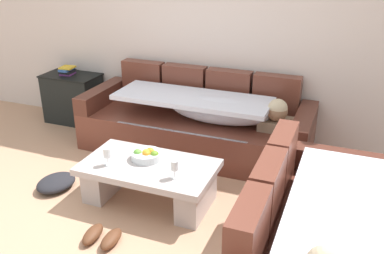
{
  "coord_description": "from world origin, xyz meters",
  "views": [
    {
      "loc": [
        1.82,
        -2.48,
        2.2
      ],
      "look_at": [
        0.44,
        1.04,
        0.55
      ],
      "focal_mm": 39.66,
      "sensor_mm": 36.0,
      "label": 1
    }
  ],
  "objects_px": {
    "side_cabinet": "(73,98)",
    "book_stack_on_cabinet": "(67,71)",
    "wine_glass_near_right": "(175,166)",
    "wine_glass_near_left": "(107,153)",
    "pair_of_shoes": "(102,237)",
    "coffee_table": "(149,178)",
    "crumpled_garment": "(56,183)",
    "couch_along_wall": "(199,124)",
    "couch_near_window": "(316,243)",
    "fruit_bowl": "(147,155)"
  },
  "relations": [
    {
      "from": "couch_near_window",
      "to": "side_cabinet",
      "type": "bearing_deg",
      "value": 60.54
    },
    {
      "from": "coffee_table",
      "to": "couch_near_window",
      "type": "bearing_deg",
      "value": -18.59
    },
    {
      "from": "couch_along_wall",
      "to": "coffee_table",
      "type": "relative_size",
      "value": 2.13
    },
    {
      "from": "wine_glass_near_right",
      "to": "crumpled_garment",
      "type": "distance_m",
      "value": 1.34
    },
    {
      "from": "couch_near_window",
      "to": "side_cabinet",
      "type": "height_order",
      "value": "couch_near_window"
    },
    {
      "from": "wine_glass_near_left",
      "to": "side_cabinet",
      "type": "height_order",
      "value": "side_cabinet"
    },
    {
      "from": "pair_of_shoes",
      "to": "coffee_table",
      "type": "bearing_deg",
      "value": 82.19
    },
    {
      "from": "fruit_bowl",
      "to": "side_cabinet",
      "type": "xyz_separation_m",
      "value": [
        -1.74,
        1.28,
        -0.1
      ]
    },
    {
      "from": "wine_glass_near_right",
      "to": "wine_glass_near_left",
      "type": "bearing_deg",
      "value": -179.38
    },
    {
      "from": "couch_near_window",
      "to": "wine_glass_near_right",
      "type": "distance_m",
      "value": 1.27
    },
    {
      "from": "couch_along_wall",
      "to": "crumpled_garment",
      "type": "bearing_deg",
      "value": -128.1
    },
    {
      "from": "crumpled_garment",
      "to": "couch_near_window",
      "type": "bearing_deg",
      "value": -8.56
    },
    {
      "from": "couch_near_window",
      "to": "book_stack_on_cabinet",
      "type": "xyz_separation_m",
      "value": [
        -3.36,
        1.87,
        0.36
      ]
    },
    {
      "from": "wine_glass_near_left",
      "to": "book_stack_on_cabinet",
      "type": "height_order",
      "value": "book_stack_on_cabinet"
    },
    {
      "from": "fruit_bowl",
      "to": "wine_glass_near_right",
      "type": "xyz_separation_m",
      "value": [
        0.38,
        -0.22,
        0.07
      ]
    },
    {
      "from": "wine_glass_near_left",
      "to": "book_stack_on_cabinet",
      "type": "xyz_separation_m",
      "value": [
        -1.51,
        1.51,
        0.2
      ]
    },
    {
      "from": "couch_along_wall",
      "to": "pair_of_shoes",
      "type": "bearing_deg",
      "value": -94.74
    },
    {
      "from": "side_cabinet",
      "to": "couch_near_window",
      "type": "bearing_deg",
      "value": -29.46
    },
    {
      "from": "couch_along_wall",
      "to": "book_stack_on_cabinet",
      "type": "xyz_separation_m",
      "value": [
        -1.9,
        0.22,
        0.37
      ]
    },
    {
      "from": "couch_along_wall",
      "to": "side_cabinet",
      "type": "relative_size",
      "value": 3.55
    },
    {
      "from": "book_stack_on_cabinet",
      "to": "side_cabinet",
      "type": "bearing_deg",
      "value": 4.04
    },
    {
      "from": "side_cabinet",
      "to": "book_stack_on_cabinet",
      "type": "distance_m",
      "value": 0.37
    },
    {
      "from": "wine_glass_near_right",
      "to": "pair_of_shoes",
      "type": "relative_size",
      "value": 0.54
    },
    {
      "from": "couch_near_window",
      "to": "wine_glass_near_left",
      "type": "xyz_separation_m",
      "value": [
        -1.85,
        0.37,
        0.16
      ]
    },
    {
      "from": "side_cabinet",
      "to": "wine_glass_near_left",
      "type": "bearing_deg",
      "value": -45.74
    },
    {
      "from": "couch_near_window",
      "to": "crumpled_garment",
      "type": "bearing_deg",
      "value": 81.44
    },
    {
      "from": "side_cabinet",
      "to": "wine_glass_near_right",
      "type": "bearing_deg",
      "value": -35.36
    },
    {
      "from": "coffee_table",
      "to": "fruit_bowl",
      "type": "distance_m",
      "value": 0.21
    },
    {
      "from": "couch_along_wall",
      "to": "wine_glass_near_left",
      "type": "xyz_separation_m",
      "value": [
        -0.39,
        -1.28,
        0.17
      ]
    },
    {
      "from": "side_cabinet",
      "to": "book_stack_on_cabinet",
      "type": "height_order",
      "value": "book_stack_on_cabinet"
    },
    {
      "from": "couch_near_window",
      "to": "coffee_table",
      "type": "relative_size",
      "value": 1.61
    },
    {
      "from": "couch_along_wall",
      "to": "couch_near_window",
      "type": "xyz_separation_m",
      "value": [
        1.46,
        -1.65,
        0.01
      ]
    },
    {
      "from": "wine_glass_near_right",
      "to": "pair_of_shoes",
      "type": "distance_m",
      "value": 0.81
    },
    {
      "from": "couch_near_window",
      "to": "couch_along_wall",
      "type": "bearing_deg",
      "value": 41.54
    },
    {
      "from": "coffee_table",
      "to": "side_cabinet",
      "type": "relative_size",
      "value": 1.67
    },
    {
      "from": "couch_near_window",
      "to": "pair_of_shoes",
      "type": "bearing_deg",
      "value": 95.58
    },
    {
      "from": "wine_glass_near_right",
      "to": "pair_of_shoes",
      "type": "xyz_separation_m",
      "value": [
        -0.41,
        -0.53,
        -0.45
      ]
    },
    {
      "from": "coffee_table",
      "to": "pair_of_shoes",
      "type": "height_order",
      "value": "coffee_table"
    },
    {
      "from": "side_cabinet",
      "to": "pair_of_shoes",
      "type": "relative_size",
      "value": 2.34
    },
    {
      "from": "book_stack_on_cabinet",
      "to": "pair_of_shoes",
      "type": "relative_size",
      "value": 0.71
    },
    {
      "from": "couch_near_window",
      "to": "crumpled_garment",
      "type": "distance_m",
      "value": 2.51
    },
    {
      "from": "wine_glass_near_left",
      "to": "pair_of_shoes",
      "type": "xyz_separation_m",
      "value": [
        0.24,
        -0.53,
        -0.45
      ]
    },
    {
      "from": "book_stack_on_cabinet",
      "to": "coffee_table",
      "type": "bearing_deg",
      "value": -36.49
    },
    {
      "from": "side_cabinet",
      "to": "book_stack_on_cabinet",
      "type": "relative_size",
      "value": 3.32
    },
    {
      "from": "wine_glass_near_right",
      "to": "crumpled_garment",
      "type": "xyz_separation_m",
      "value": [
        -1.26,
        -0.0,
        -0.44
      ]
    },
    {
      "from": "couch_near_window",
      "to": "side_cabinet",
      "type": "xyz_separation_m",
      "value": [
        -3.32,
        1.88,
        -0.01
      ]
    },
    {
      "from": "wine_glass_near_left",
      "to": "coffee_table",
      "type": "bearing_deg",
      "value": 23.6
    },
    {
      "from": "fruit_bowl",
      "to": "book_stack_on_cabinet",
      "type": "height_order",
      "value": "book_stack_on_cabinet"
    },
    {
      "from": "couch_along_wall",
      "to": "wine_glass_near_left",
      "type": "distance_m",
      "value": 1.35
    },
    {
      "from": "couch_along_wall",
      "to": "couch_near_window",
      "type": "bearing_deg",
      "value": -48.46
    }
  ]
}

